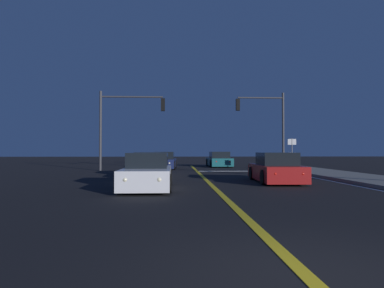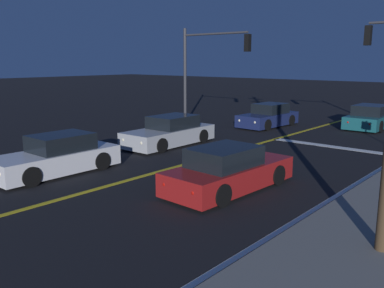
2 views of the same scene
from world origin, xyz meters
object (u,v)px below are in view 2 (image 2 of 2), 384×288
object	(u,v)px
car_mid_block_white	(57,157)
car_distant_tail_silver	(170,132)
car_parked_curb_teal	(371,118)
car_lead_oncoming_navy	(268,117)
traffic_signal_far_left	(207,60)
car_far_approaching_red	(228,171)

from	to	relation	value
car_mid_block_white	car_distant_tail_silver	world-z (taller)	same
car_distant_tail_silver	car_mid_block_white	bearing A→B (deg)	92.47
car_parked_curb_teal	car_lead_oncoming_navy	bearing A→B (deg)	-145.93
traffic_signal_far_left	car_far_approaching_red	bearing A→B (deg)	-48.21
car_distant_tail_silver	car_far_approaching_red	world-z (taller)	same
car_distant_tail_silver	car_lead_oncoming_navy	world-z (taller)	same
car_mid_block_white	traffic_signal_far_left	world-z (taller)	traffic_signal_far_left
car_far_approaching_red	car_distant_tail_silver	bearing A→B (deg)	150.55
car_parked_curb_teal	car_distant_tail_silver	world-z (taller)	same
car_mid_block_white	traffic_signal_far_left	bearing A→B (deg)	-77.47
car_mid_block_white	car_distant_tail_silver	distance (m)	6.09
car_mid_block_white	car_far_approaching_red	size ratio (longest dim) A/B	0.98
car_parked_curb_teal	car_lead_oncoming_navy	xyz separation A→B (m)	(-4.75, -3.39, -0.00)
car_parked_curb_teal	traffic_signal_far_left	size ratio (longest dim) A/B	0.80
car_distant_tail_silver	car_lead_oncoming_navy	distance (m)	7.75
car_far_approaching_red	traffic_signal_far_left	bearing A→B (deg)	134.35
car_distant_tail_silver	car_far_approaching_red	distance (m)	7.07
car_distant_tail_silver	traffic_signal_far_left	distance (m)	6.65
car_mid_block_white	car_far_approaching_red	world-z (taller)	same
car_distant_tail_silver	traffic_signal_far_left	xyz separation A→B (m)	(-2.16, 5.38, 3.25)
car_parked_curb_teal	traffic_signal_far_left	bearing A→B (deg)	-144.03
car_mid_block_white	traffic_signal_far_left	distance (m)	12.18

